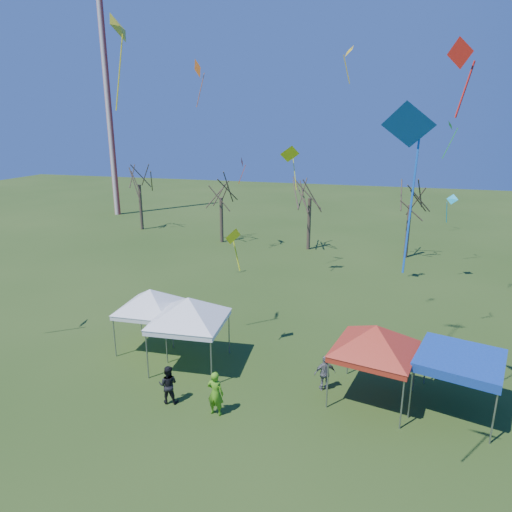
# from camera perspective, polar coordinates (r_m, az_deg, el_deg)

# --- Properties ---
(ground) EXTENTS (140.00, 140.00, 0.00)m
(ground) POSITION_cam_1_polar(r_m,az_deg,el_deg) (19.21, 0.98, -18.65)
(ground) COLOR #284315
(ground) RESTS_ON ground
(radio_mast) EXTENTS (0.70, 0.70, 25.00)m
(radio_mast) POSITION_cam_1_polar(r_m,az_deg,el_deg) (58.73, -17.92, 17.05)
(radio_mast) COLOR silver
(radio_mast) RESTS_ON ground
(tree_0) EXTENTS (3.83, 3.83, 8.44)m
(tree_0) POSITION_cam_1_polar(r_m,az_deg,el_deg) (49.53, -14.53, 10.59)
(tree_0) COLOR #3D2D21
(tree_0) RESTS_ON ground
(tree_1) EXTENTS (3.42, 3.42, 7.54)m
(tree_1) POSITION_cam_1_polar(r_m,az_deg,el_deg) (42.84, -4.44, 9.29)
(tree_1) COLOR #3D2D21
(tree_1) RESTS_ON ground
(tree_2) EXTENTS (3.71, 3.71, 8.18)m
(tree_2) POSITION_cam_1_polar(r_m,az_deg,el_deg) (40.38, 6.82, 9.51)
(tree_2) COLOR #3D2D21
(tree_2) RESTS_ON ground
(tree_3) EXTENTS (3.59, 3.59, 7.91)m
(tree_3) POSITION_cam_1_polar(r_m,az_deg,el_deg) (39.62, 18.92, 8.32)
(tree_3) COLOR #3D2D21
(tree_3) RESTS_ON ground
(tent_white_west) EXTENTS (4.09, 4.09, 3.61)m
(tent_white_west) POSITION_cam_1_polar(r_m,az_deg,el_deg) (23.19, -13.10, -4.56)
(tent_white_west) COLOR gray
(tent_white_west) RESTS_ON ground
(tent_white_mid) EXTENTS (4.47, 4.47, 3.95)m
(tent_white_mid) POSITION_cam_1_polar(r_m,az_deg,el_deg) (21.00, -8.45, -5.75)
(tent_white_mid) COLOR gray
(tent_white_mid) RESTS_ON ground
(tent_red) EXTENTS (4.26, 4.26, 3.84)m
(tent_red) POSITION_cam_1_polar(r_m,az_deg,el_deg) (18.92, 14.79, -8.99)
(tent_red) COLOR gray
(tent_red) RESTS_ON ground
(tent_blue) EXTENTS (3.76, 3.76, 2.41)m
(tent_blue) POSITION_cam_1_polar(r_m,az_deg,el_deg) (19.64, 24.15, -11.84)
(tent_blue) COLOR gray
(tent_blue) RESTS_ON ground
(person_green) EXTENTS (0.71, 0.50, 1.85)m
(person_green) POSITION_cam_1_polar(r_m,az_deg,el_deg) (18.55, -5.09, -16.71)
(person_green) COLOR #55A41A
(person_green) RESTS_ON ground
(person_grey) EXTENTS (1.00, 0.74, 1.57)m
(person_grey) POSITION_cam_1_polar(r_m,az_deg,el_deg) (20.22, 8.61, -14.26)
(person_grey) COLOR slate
(person_grey) RESTS_ON ground
(person_dark) EXTENTS (0.90, 0.76, 1.63)m
(person_dark) POSITION_cam_1_polar(r_m,az_deg,el_deg) (19.53, -10.93, -15.49)
(person_dark) COLOR black
(person_dark) RESTS_ON ground
(kite_1) EXTENTS (0.90, 1.06, 2.13)m
(kite_1) POSITION_cam_1_polar(r_m,az_deg,el_deg) (21.05, -2.93, 2.44)
(kite_1) COLOR #F1FF1A
(kite_1) RESTS_ON ground
(kite_8) EXTENTS (0.80, 1.34, 3.80)m
(kite_8) POSITION_cam_1_polar(r_m,az_deg,el_deg) (21.08, -16.77, 25.63)
(kite_8) COLOR yellow
(kite_8) RESTS_ON ground
(kite_5) EXTENTS (1.36, 1.02, 3.94)m
(kite_5) POSITION_cam_1_polar(r_m,az_deg,el_deg) (11.09, 18.55, 15.10)
(kite_5) COLOR blue
(kite_5) RESTS_ON ground
(kite_27) EXTENTS (0.86, 0.85, 2.30)m
(kite_27) POSITION_cam_1_polar(r_m,az_deg,el_deg) (15.86, 24.25, 22.01)
(kite_27) COLOR red
(kite_27) RESTS_ON ground
(kite_24) EXTENTS (0.83, 0.95, 2.05)m
(kite_24) POSITION_cam_1_polar(r_m,az_deg,el_deg) (28.15, 11.53, 23.75)
(kite_24) COLOR yellow
(kite_24) RESTS_ON ground
(kite_11) EXTENTS (1.67, 1.50, 3.06)m
(kite_11) POSITION_cam_1_polar(r_m,az_deg,el_deg) (31.65, 4.23, 12.62)
(kite_11) COLOR yellow
(kite_11) RESTS_ON ground
(kite_13) EXTENTS (0.64, 0.89, 2.25)m
(kite_13) POSITION_cam_1_polar(r_m,az_deg,el_deg) (39.47, -1.72, 11.61)
(kite_13) COLOR red
(kite_13) RESTS_ON ground
(kite_2) EXTENTS (1.30, 1.35, 3.57)m
(kite_2) POSITION_cam_1_polar(r_m,az_deg,el_deg) (38.00, -7.24, 22.23)
(kite_2) COLOR #FF660D
(kite_2) RESTS_ON ground
(kite_22) EXTENTS (0.85, 0.88, 2.71)m
(kite_22) POSITION_cam_1_polar(r_m,az_deg,el_deg) (36.95, 23.16, 14.64)
(kite_22) COLOR green
(kite_22) RESTS_ON ground
(kite_19) EXTENTS (0.88, 0.70, 2.08)m
(kite_19) POSITION_cam_1_polar(r_m,az_deg,el_deg) (34.09, 23.29, 6.46)
(kite_19) COLOR #0EAAD3
(kite_19) RESTS_ON ground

